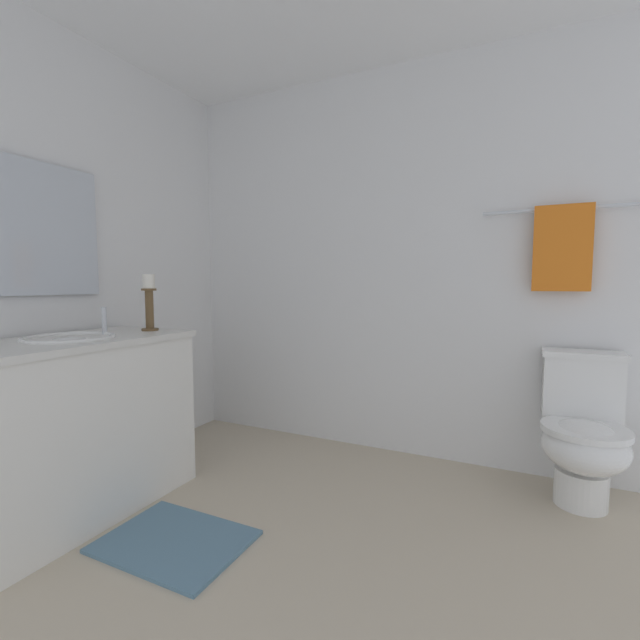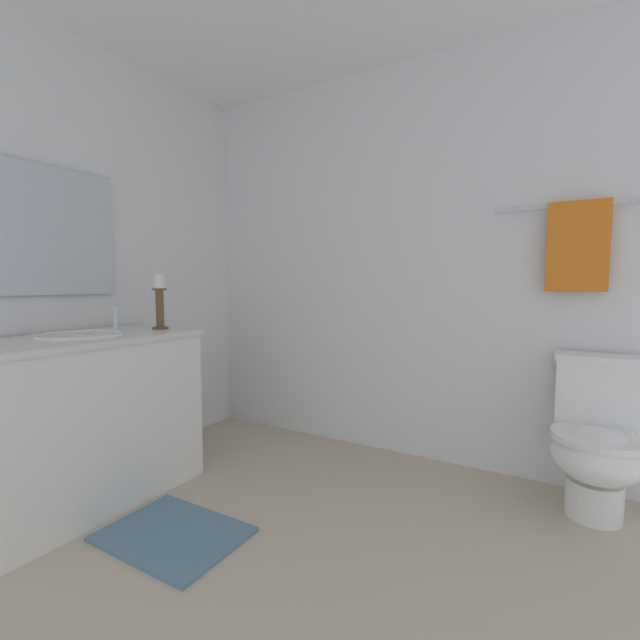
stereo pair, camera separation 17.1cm
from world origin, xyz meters
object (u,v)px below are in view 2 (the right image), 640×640
Objects in this scene: toilet at (597,440)px; bath_mat at (173,534)px; mirror at (44,230)px; towel_bar at (579,205)px; vanity_cabinet at (85,419)px; sink_basin at (82,344)px; candle_holder_tall at (160,300)px; towel_near_vanity at (577,246)px.

bath_mat is (-1.59, -1.13, -0.36)m from toilet.
mirror is 0.93× the size of towel_bar.
vanity_cabinet is 2.49m from toilet.
towel_bar is (-0.12, 0.22, 1.13)m from toilet.
mirror is 1.25× the size of bath_mat.
sink_basin is 2.53m from toilet.
sink_basin is 0.67× the size of bath_mat.
bath_mat is (-1.48, -1.35, -1.49)m from towel_bar.
toilet is 1.25× the size of bath_mat.
candle_holder_tall is at bearing -155.53° from towel_bar.
towel_bar reaches higher than bath_mat.
mirror is 2.42× the size of candle_holder_tall.
towel_bar reaches higher than sink_basin.
vanity_cabinet is 1.34× the size of towel_bar.
mirror is 1.00× the size of toilet.
towel_bar is at bearing 32.69° from vanity_cabinet.
bath_mat is at bearing -37.10° from candle_holder_tall.
mirror reaches higher than toilet.
mirror is at bearing -179.80° from sink_basin.
towel_near_vanity reaches higher than vanity_cabinet.
mirror is 1.64m from bath_mat.
towel_near_vanity reaches higher than bath_mat.
toilet is at bearing -62.62° from towel_bar.
toilet is 0.95m from towel_near_vanity.
bath_mat is (0.91, -0.00, -1.37)m from mirror.
vanity_cabinet is 0.99m from mirror.
towel_bar is at bearing 32.67° from sink_basin.
candle_holder_tall is (0.35, 0.42, -0.37)m from mirror.
towel_near_vanity is at bearing 32.34° from vanity_cabinet.
mirror is 2.74m from towel_bar.
mirror is at bearing 179.99° from vanity_cabinet.
sink_basin is at bearing -98.95° from candle_holder_tall.
bath_mat is at bearing 0.00° from vanity_cabinet.
vanity_cabinet is 1.81× the size of bath_mat.
vanity_cabinet is 3.50× the size of candle_holder_tall.
candle_holder_tall is 2.25m from towel_near_vanity.
towel_bar is 1.77× the size of towel_near_vanity.
candle_holder_tall is at bearing 50.65° from mirror.
mirror reaches higher than vanity_cabinet.
candle_holder_tall is at bearing 81.05° from sink_basin.
mirror is (-0.28, 0.00, 0.95)m from vanity_cabinet.
sink_basin is at bearing 179.91° from bath_mat.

